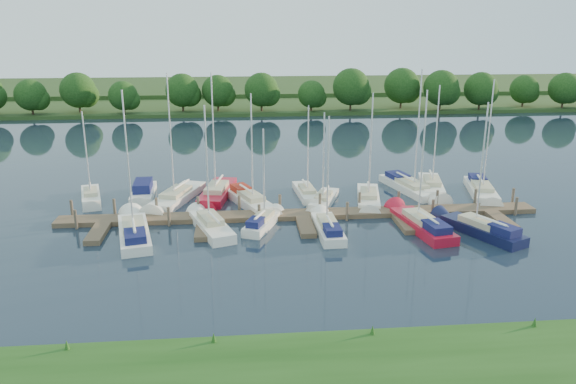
{
  "coord_description": "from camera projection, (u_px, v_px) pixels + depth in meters",
  "views": [
    {
      "loc": [
        -5.17,
        -36.1,
        15.66
      ],
      "look_at": [
        -1.15,
        8.0,
        2.2
      ],
      "focal_mm": 35.0,
      "sensor_mm": 36.0,
      "label": 1
    }
  ],
  "objects": [
    {
      "name": "sailboat_n_5",
      "position": [
        307.0,
        194.0,
        52.28
      ],
      "size": [
        2.11,
        7.0,
        8.87
      ],
      "rotation": [
        0.0,
        0.0,
        3.22
      ],
      "color": "white",
      "rests_on": "ground"
    },
    {
      "name": "sailboat_s_0",
      "position": [
        134.0,
        233.0,
        42.58
      ],
      "size": [
        3.73,
        9.1,
        11.43
      ],
      "rotation": [
        0.0,
        0.0,
        0.22
      ],
      "color": "white",
      "rests_on": "ground"
    },
    {
      "name": "sailboat_n_10",
      "position": [
        482.0,
        191.0,
        52.94
      ],
      "size": [
        3.76,
        8.93,
        11.19
      ],
      "rotation": [
        0.0,
        0.0,
        2.91
      ],
      "color": "white",
      "rests_on": "ground"
    },
    {
      "name": "sailboat_s_5",
      "position": [
        480.0,
        230.0,
        43.03
      ],
      "size": [
        4.84,
        7.9,
        10.54
      ],
      "rotation": [
        0.0,
        0.0,
        0.45
      ],
      "color": "#101538",
      "rests_on": "ground"
    },
    {
      "name": "dock",
      "position": [
        303.0,
        217.0,
        46.3
      ],
      "size": [
        40.0,
        6.0,
        0.4
      ],
      "color": "brown",
      "rests_on": "ground"
    },
    {
      "name": "distant_hill",
      "position": [
        258.0,
        87.0,
        134.47
      ],
      "size": [
        220.0,
        40.0,
        1.4
      ],
      "primitive_type": "cube",
      "color": "#314D22",
      "rests_on": "ground"
    },
    {
      "name": "sailboat_s_4",
      "position": [
        421.0,
        225.0,
        44.19
      ],
      "size": [
        3.34,
        8.91,
        11.26
      ],
      "rotation": [
        0.0,
        0.0,
        0.17
      ],
      "color": "#B11026",
      "rests_on": "ground"
    },
    {
      "name": "sailboat_n_4",
      "position": [
        251.0,
        202.0,
        49.7
      ],
      "size": [
        4.42,
        7.95,
        10.42
      ],
      "rotation": [
        0.0,
        0.0,
        3.54
      ],
      "color": "white",
      "rests_on": "ground"
    },
    {
      "name": "sailboat_s_2",
      "position": [
        263.0,
        223.0,
        44.58
      ],
      "size": [
        3.42,
        6.17,
        8.24
      ],
      "rotation": [
        0.0,
        0.0,
        -0.4
      ],
      "color": "white",
      "rests_on": "ground"
    },
    {
      "name": "treeline",
      "position": [
        274.0,
        92.0,
        97.42
      ],
      "size": [
        146.48,
        9.46,
        8.29
      ],
      "color": "#38281C",
      "rests_on": "ground"
    },
    {
      "name": "sailboat_n_7",
      "position": [
        368.0,
        199.0,
        50.68
      ],
      "size": [
        3.23,
        8.13,
        10.25
      ],
      "rotation": [
        0.0,
        0.0,
        2.94
      ],
      "color": "white",
      "rests_on": "ground"
    },
    {
      "name": "motorboat",
      "position": [
        143.0,
        194.0,
        52.06
      ],
      "size": [
        2.22,
        6.82,
        1.88
      ],
      "rotation": [
        0.0,
        0.0,
        3.19
      ],
      "color": "white",
      "rests_on": "ground"
    },
    {
      "name": "far_shore",
      "position": [
        263.0,
        103.0,
        110.77
      ],
      "size": [
        180.0,
        30.0,
        0.6
      ],
      "primitive_type": "cube",
      "color": "#253E17",
      "rests_on": "ground"
    },
    {
      "name": "ground",
      "position": [
        315.0,
        254.0,
        39.39
      ],
      "size": [
        260.0,
        260.0,
        0.0
      ],
      "primitive_type": "plane",
      "color": "#1B2836",
      "rests_on": "ground"
    },
    {
      "name": "sailboat_n_3",
      "position": [
        216.0,
        195.0,
        52.05
      ],
      "size": [
        3.62,
        9.47,
        11.91
      ],
      "rotation": [
        0.0,
        0.0,
        2.96
      ],
      "color": "#B11026",
      "rests_on": "ground"
    },
    {
      "name": "sailboat_s_1",
      "position": [
        211.0,
        227.0,
        43.95
      ],
      "size": [
        3.91,
        7.85,
        10.24
      ],
      "rotation": [
        0.0,
        0.0,
        0.33
      ],
      "color": "white",
      "rests_on": "ground"
    },
    {
      "name": "mooring_pilings",
      "position": [
        301.0,
        208.0,
        47.26
      ],
      "size": [
        38.24,
        2.84,
        2.0
      ],
      "color": "#473D33",
      "rests_on": "ground"
    },
    {
      "name": "sailboat_n_9",
      "position": [
        432.0,
        187.0,
        54.35
      ],
      "size": [
        3.48,
        8.28,
        10.55
      ],
      "rotation": [
        0.0,
        0.0,
        2.91
      ],
      "color": "white",
      "rests_on": "ground"
    },
    {
      "name": "sailboat_n_2",
      "position": [
        175.0,
        199.0,
        50.9
      ],
      "size": [
        4.74,
        9.47,
        11.94
      ],
      "rotation": [
        0.0,
        0.0,
        2.81
      ],
      "color": "white",
      "rests_on": "ground"
    },
    {
      "name": "sailboat_n_0",
      "position": [
        91.0,
        197.0,
        51.29
      ],
      "size": [
        2.94,
        6.66,
        8.54
      ],
      "rotation": [
        0.0,
        0.0,
        3.4
      ],
      "color": "white",
      "rests_on": "ground"
    },
    {
      "name": "sailboat_n_8",
      "position": [
        412.0,
        189.0,
        53.85
      ],
      "size": [
        4.19,
        9.68,
        12.05
      ],
      "rotation": [
        0.0,
        0.0,
        3.39
      ],
      "color": "white",
      "rests_on": "ground"
    },
    {
      "name": "sailboat_n_6",
      "position": [
        323.0,
        201.0,
        50.21
      ],
      "size": [
        3.53,
        6.66,
        8.61
      ],
      "rotation": [
        0.0,
        0.0,
        2.77
      ],
      "color": "white",
      "rests_on": "ground"
    },
    {
      "name": "sailboat_s_3",
      "position": [
        328.0,
        229.0,
        43.4
      ],
      "size": [
        1.86,
        7.26,
        9.4
      ],
      "rotation": [
        0.0,
        0.0,
        0.02
      ],
      "color": "white",
      "rests_on": "ground"
    }
  ]
}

